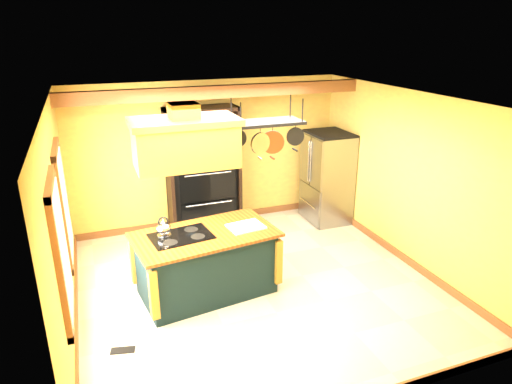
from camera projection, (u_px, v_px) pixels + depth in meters
floor at (257, 285)px, 6.71m from camera, size 5.00×5.00×0.00m
ceiling at (257, 100)px, 5.78m from camera, size 5.00×5.00×0.00m
wall_back at (209, 154)px, 8.44m from camera, size 5.00×0.02×2.70m
wall_front at (357, 293)px, 4.05m from camera, size 5.00×0.02×2.70m
wall_left at (60, 226)px, 5.41m from camera, size 0.02×5.00×2.70m
wall_right at (407, 179)px, 7.07m from camera, size 0.02×5.00×2.70m
ceiling_beam at (219, 92)px, 7.31m from camera, size 5.00×0.15×0.20m
window_near at (61, 251)px, 4.70m from camera, size 0.06×1.06×1.56m
window_far at (64, 204)px, 5.94m from camera, size 0.06×1.06×1.56m
kitchen_island at (206, 262)px, 6.38m from camera, size 2.05×1.31×1.11m
range_hood at (185, 140)px, 5.71m from camera, size 1.34×0.76×0.80m
pot_rack at (267, 129)px, 6.06m from camera, size 1.01×0.48×0.78m
refrigerator at (327, 179)px, 8.70m from camera, size 0.74×0.87×1.70m
hutch at (203, 183)px, 8.32m from camera, size 1.29×0.58×2.27m
floor_register at (123, 350)px, 5.35m from camera, size 0.30×0.18×0.01m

